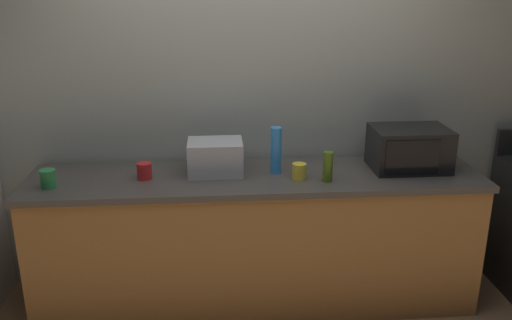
# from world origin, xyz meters

# --- Properties ---
(back_wall) EXTENTS (6.40, 0.10, 2.70)m
(back_wall) POSITION_xyz_m (0.00, 0.81, 1.35)
(back_wall) COLOR #9EA399
(back_wall) RESTS_ON ground_plane
(counter_run) EXTENTS (2.84, 0.64, 0.90)m
(counter_run) POSITION_xyz_m (0.00, 0.40, 0.45)
(counter_run) COLOR #9E6B38
(counter_run) RESTS_ON ground_plane
(microwave) EXTENTS (0.48, 0.35, 0.27)m
(microwave) POSITION_xyz_m (0.99, 0.45, 1.04)
(microwave) COLOR black
(microwave) RESTS_ON counter_run
(toaster_oven) EXTENTS (0.34, 0.26, 0.21)m
(toaster_oven) POSITION_xyz_m (-0.25, 0.46, 1.01)
(toaster_oven) COLOR #B7BABF
(toaster_oven) RESTS_ON counter_run
(bottle_olive_oil) EXTENTS (0.06, 0.06, 0.19)m
(bottle_olive_oil) POSITION_xyz_m (0.42, 0.26, 0.99)
(bottle_olive_oil) COLOR #4C6B19
(bottle_olive_oil) RESTS_ON counter_run
(bottle_spray_cleaner) EXTENTS (0.07, 0.07, 0.30)m
(bottle_spray_cleaner) POSITION_xyz_m (0.13, 0.44, 1.05)
(bottle_spray_cleaner) COLOR #338CE5
(bottle_spray_cleaner) RESTS_ON counter_run
(mug_red) EXTENTS (0.09, 0.09, 0.10)m
(mug_red) POSITION_xyz_m (-0.69, 0.39, 0.95)
(mug_red) COLOR red
(mug_red) RESTS_ON counter_run
(mug_yellow) EXTENTS (0.09, 0.09, 0.10)m
(mug_yellow) POSITION_xyz_m (0.26, 0.32, 0.95)
(mug_yellow) COLOR yellow
(mug_yellow) RESTS_ON counter_run
(mug_green) EXTENTS (0.09, 0.09, 0.11)m
(mug_green) POSITION_xyz_m (-1.23, 0.29, 0.95)
(mug_green) COLOR #2D8C47
(mug_green) RESTS_ON counter_run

